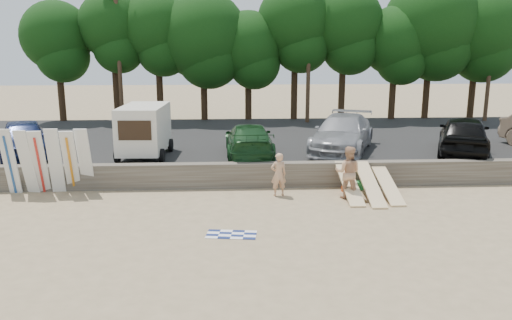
{
  "coord_description": "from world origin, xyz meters",
  "views": [
    {
      "loc": [
        -3.13,
        -16.34,
        5.49
      ],
      "look_at": [
        -2.09,
        3.0,
        1.11
      ],
      "focal_mm": 35.0,
      "sensor_mm": 36.0,
      "label": 1
    }
  ],
  "objects_px": {
    "box_trailer": "(144,128)",
    "car_1": "(249,140)",
    "car_2": "(343,133)",
    "car_3": "(464,135)",
    "car_0": "(24,139)",
    "cooler": "(358,186)",
    "beachgoer_a": "(279,174)",
    "beachgoer_b": "(348,172)"
  },
  "relations": [
    {
      "from": "car_3",
      "to": "beachgoer_a",
      "type": "xyz_separation_m",
      "value": [
        -8.88,
        -3.85,
        -0.77
      ]
    },
    {
      "from": "box_trailer",
      "to": "beachgoer_b",
      "type": "height_order",
      "value": "box_trailer"
    },
    {
      "from": "car_2",
      "to": "cooler",
      "type": "distance_m",
      "value": 4.33
    },
    {
      "from": "beachgoer_a",
      "to": "cooler",
      "type": "distance_m",
      "value": 3.34
    },
    {
      "from": "box_trailer",
      "to": "car_1",
      "type": "relative_size",
      "value": 0.74
    },
    {
      "from": "cooler",
      "to": "car_1",
      "type": "bearing_deg",
      "value": 121.01
    },
    {
      "from": "box_trailer",
      "to": "car_1",
      "type": "height_order",
      "value": "box_trailer"
    },
    {
      "from": "car_2",
      "to": "cooler",
      "type": "relative_size",
      "value": 15.46
    },
    {
      "from": "car_2",
      "to": "cooler",
      "type": "xyz_separation_m",
      "value": [
        -0.26,
        -4.09,
        -1.39
      ]
    },
    {
      "from": "box_trailer",
      "to": "car_0",
      "type": "height_order",
      "value": "box_trailer"
    },
    {
      "from": "car_0",
      "to": "car_3",
      "type": "distance_m",
      "value": 19.92
    },
    {
      "from": "car_0",
      "to": "car_3",
      "type": "bearing_deg",
      "value": -23.51
    },
    {
      "from": "beachgoer_b",
      "to": "car_3",
      "type": "bearing_deg",
      "value": -128.32
    },
    {
      "from": "box_trailer",
      "to": "car_3",
      "type": "distance_m",
      "value": 14.5
    },
    {
      "from": "beachgoer_b",
      "to": "cooler",
      "type": "height_order",
      "value": "beachgoer_b"
    },
    {
      "from": "car_0",
      "to": "car_3",
      "type": "height_order",
      "value": "car_3"
    },
    {
      "from": "car_1",
      "to": "beachgoer_a",
      "type": "bearing_deg",
      "value": 102.61
    },
    {
      "from": "car_1",
      "to": "beachgoer_b",
      "type": "xyz_separation_m",
      "value": [
        3.49,
        -4.33,
        -0.45
      ]
    },
    {
      "from": "car_2",
      "to": "car_3",
      "type": "distance_m",
      "value": 5.48
    },
    {
      "from": "car_1",
      "to": "beachgoer_a",
      "type": "height_order",
      "value": "car_1"
    },
    {
      "from": "beachgoer_a",
      "to": "beachgoer_b",
      "type": "xyz_separation_m",
      "value": [
        2.53,
        -0.44,
        0.15
      ]
    },
    {
      "from": "car_0",
      "to": "car_2",
      "type": "relative_size",
      "value": 0.82
    },
    {
      "from": "beachgoer_a",
      "to": "car_2",
      "type": "bearing_deg",
      "value": -134.54
    },
    {
      "from": "box_trailer",
      "to": "cooler",
      "type": "bearing_deg",
      "value": -18.35
    },
    {
      "from": "box_trailer",
      "to": "car_2",
      "type": "xyz_separation_m",
      "value": [
        9.08,
        0.7,
        -0.44
      ]
    },
    {
      "from": "box_trailer",
      "to": "car_2",
      "type": "bearing_deg",
      "value": 7.08
    },
    {
      "from": "car_3",
      "to": "beachgoer_b",
      "type": "xyz_separation_m",
      "value": [
        -6.35,
        -4.28,
        -0.62
      ]
    },
    {
      "from": "car_2",
      "to": "beachgoer_a",
      "type": "xyz_separation_m",
      "value": [
        -3.48,
        -4.74,
        -0.72
      ]
    },
    {
      "from": "box_trailer",
      "to": "beachgoer_a",
      "type": "distance_m",
      "value": 7.0
    },
    {
      "from": "car_1",
      "to": "beachgoer_b",
      "type": "height_order",
      "value": "car_1"
    },
    {
      "from": "box_trailer",
      "to": "car_0",
      "type": "xyz_separation_m",
      "value": [
        -5.42,
        0.32,
        -0.47
      ]
    },
    {
      "from": "car_0",
      "to": "car_2",
      "type": "height_order",
      "value": "car_2"
    },
    {
      "from": "cooler",
      "to": "car_0",
      "type": "bearing_deg",
      "value": 144.33
    },
    {
      "from": "car_0",
      "to": "car_1",
      "type": "xyz_separation_m",
      "value": [
        10.07,
        -0.46,
        -0.09
      ]
    },
    {
      "from": "car_1",
      "to": "car_2",
      "type": "height_order",
      "value": "car_2"
    },
    {
      "from": "box_trailer",
      "to": "car_3",
      "type": "bearing_deg",
      "value": 1.91
    },
    {
      "from": "box_trailer",
      "to": "beachgoer_a",
      "type": "relative_size",
      "value": 2.24
    },
    {
      "from": "car_0",
      "to": "beachgoer_a",
      "type": "xyz_separation_m",
      "value": [
        11.02,
        -4.35,
        -0.69
      ]
    },
    {
      "from": "car_1",
      "to": "car_2",
      "type": "xyz_separation_m",
      "value": [
        4.43,
        0.84,
        0.12
      ]
    },
    {
      "from": "box_trailer",
      "to": "car_2",
      "type": "distance_m",
      "value": 9.12
    },
    {
      "from": "car_2",
      "to": "cooler",
      "type": "height_order",
      "value": "car_2"
    },
    {
      "from": "car_1",
      "to": "cooler",
      "type": "xyz_separation_m",
      "value": [
        4.17,
        -3.25,
        -1.27
      ]
    }
  ]
}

